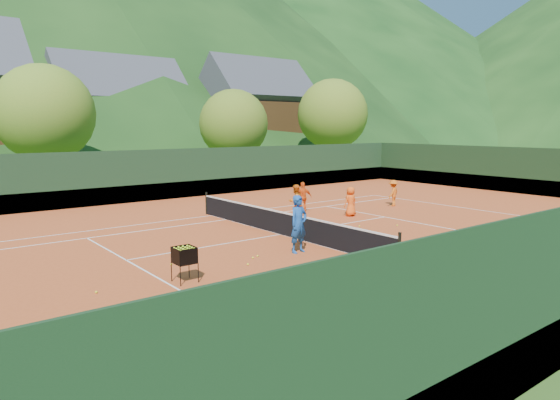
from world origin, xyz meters
TOP-DOWN VIEW (x-y plane):
  - ground at (0.00, 0.00)m, footprint 400.00×400.00m
  - clay_court at (0.00, 0.00)m, footprint 40.00×24.00m
  - mountain_far_right at (90.00, 150.00)m, footprint 260.00×260.00m
  - coach at (-1.28, -2.66)m, footprint 0.77×0.55m
  - student_a at (2.91, 2.56)m, footprint 0.80×0.64m
  - student_b at (4.08, 3.39)m, footprint 0.99×0.73m
  - student_c at (5.27, 1.21)m, footprint 0.72×0.48m
  - student_d at (9.36, 1.97)m, footprint 1.05×0.81m
  - tennis_ball_0 at (5.78, -4.38)m, footprint 0.07×0.07m
  - tennis_ball_1 at (3.00, -8.40)m, footprint 0.07×0.07m
  - tennis_ball_2 at (3.66, -0.89)m, footprint 0.07×0.07m
  - tennis_ball_3 at (-3.04, -4.94)m, footprint 0.07×0.07m
  - tennis_ball_4 at (2.43, -7.41)m, footprint 0.07×0.07m
  - tennis_ball_5 at (-5.98, -6.62)m, footprint 0.07×0.07m
  - tennis_ball_6 at (-8.24, -2.72)m, footprint 0.07×0.07m
  - tennis_ball_7 at (-3.03, -2.39)m, footprint 0.07×0.07m
  - tennis_ball_8 at (-5.51, -1.47)m, footprint 0.07×0.07m
  - tennis_ball_9 at (5.09, -1.80)m, footprint 0.07×0.07m
  - tennis_ball_10 at (-0.89, -8.53)m, footprint 0.07×0.07m
  - tennis_ball_11 at (5.15, -3.99)m, footprint 0.07×0.07m
  - tennis_ball_12 at (2.85, -8.14)m, footprint 0.07×0.07m
  - tennis_ball_13 at (4.33, -4.33)m, footprint 0.07×0.07m
  - tennis_ball_14 at (-2.77, -2.31)m, footprint 0.07×0.07m
  - tennis_ball_15 at (4.33, -6.54)m, footprint 0.07×0.07m
  - tennis_ball_16 at (-8.18, -6.08)m, footprint 0.07×0.07m
  - tennis_ball_17 at (3.81, -4.93)m, footprint 0.07×0.07m
  - tennis_ball_18 at (-3.60, -2.95)m, footprint 0.07×0.07m
  - court_lines at (0.00, 0.00)m, footprint 23.83×11.03m
  - tennis_net at (0.00, 0.00)m, footprint 0.10×12.07m
  - perimeter_fence at (0.00, 0.00)m, footprint 40.40×24.24m
  - ball_hopper at (-5.94, -3.25)m, footprint 0.57×0.57m
  - chalet_mid at (6.00, 34.00)m, footprint 12.65×8.82m
  - chalet_right at (20.00, 30.00)m, footprint 11.50×8.82m
  - tree_b at (-4.00, 20.00)m, footprint 6.40×6.40m
  - tree_c at (10.00, 19.00)m, footprint 5.60×5.60m
  - tree_d at (22.00, 20.00)m, footprint 6.80×6.80m

SIDE VIEW (x-z plane):
  - ground at x=0.00m, z-range 0.00..0.00m
  - clay_court at x=0.00m, z-range 0.00..0.02m
  - court_lines at x=0.00m, z-range 0.02..0.03m
  - tennis_ball_0 at x=5.78m, z-range 0.02..0.09m
  - tennis_ball_1 at x=3.00m, z-range 0.02..0.09m
  - tennis_ball_2 at x=3.66m, z-range 0.02..0.09m
  - tennis_ball_3 at x=-3.04m, z-range 0.02..0.09m
  - tennis_ball_4 at x=2.43m, z-range 0.02..0.09m
  - tennis_ball_5 at x=-5.98m, z-range 0.02..0.09m
  - tennis_ball_6 at x=-8.24m, z-range 0.02..0.09m
  - tennis_ball_7 at x=-3.03m, z-range 0.02..0.09m
  - tennis_ball_8 at x=-5.51m, z-range 0.02..0.09m
  - tennis_ball_9 at x=5.09m, z-range 0.02..0.09m
  - tennis_ball_10 at x=-0.89m, z-range 0.02..0.09m
  - tennis_ball_11 at x=5.15m, z-range 0.02..0.09m
  - tennis_ball_12 at x=2.85m, z-range 0.02..0.09m
  - tennis_ball_13 at x=4.33m, z-range 0.02..0.09m
  - tennis_ball_14 at x=-2.77m, z-range 0.02..0.09m
  - tennis_ball_15 at x=4.33m, z-range 0.02..0.09m
  - tennis_ball_16 at x=-8.18m, z-range 0.02..0.09m
  - tennis_ball_17 at x=3.81m, z-range 0.02..0.09m
  - tennis_ball_18 at x=-3.60m, z-range 0.02..0.09m
  - tennis_net at x=0.00m, z-range -0.03..1.07m
  - student_c at x=5.27m, z-range 0.02..1.46m
  - student_d at x=9.36m, z-range 0.02..1.46m
  - ball_hopper at x=-5.94m, z-range 0.27..1.27m
  - student_b at x=4.08m, z-range 0.02..1.58m
  - student_a at x=2.91m, z-range 0.02..1.61m
  - coach at x=-1.28m, z-range 0.02..2.02m
  - perimeter_fence at x=0.00m, z-range -0.23..2.77m
  - tree_c at x=10.00m, z-range 0.87..8.22m
  - chalet_mid at x=6.00m, z-range -0.74..10.72m
  - tree_b at x=-4.00m, z-range 0.99..9.39m
  - chalet_right at x=20.00m, z-range -0.70..11.21m
  - tree_d at x=22.00m, z-range 1.06..9.98m
  - mountain_far_right at x=90.00m, z-range 0.00..95.00m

